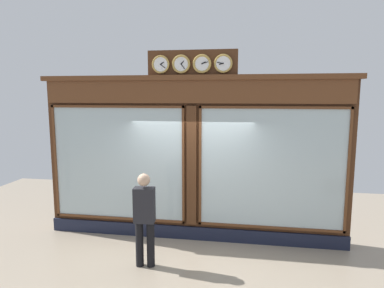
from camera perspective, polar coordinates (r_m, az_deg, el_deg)
name	(u,v)px	position (r m, az deg, el deg)	size (l,w,h in m)	color
shop_facade	(193,158)	(7.09, 0.17, -2.36)	(6.43, 0.42, 3.91)	#4C2B16
pedestrian	(144,216)	(6.13, -7.98, -11.88)	(0.38, 0.25, 1.69)	black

